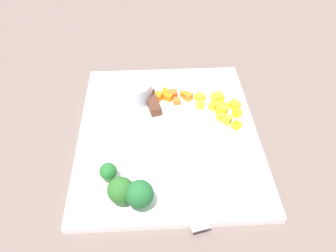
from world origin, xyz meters
TOP-DOWN VIEW (x-y plane):
  - ground_plane at (0.00, 0.00)m, footprint 4.00×4.00m
  - cutting_board at (0.00, 0.00)m, footprint 0.40×0.33m
  - prep_bowl at (-0.10, -0.06)m, footprint 0.08×0.08m
  - chef_knife at (0.00, -0.01)m, footprint 0.32×0.10m
  - carrot_dice_0 at (-0.08, 0.02)m, footprint 0.02×0.02m
  - carrot_dice_1 at (-0.09, 0.05)m, footprint 0.02×0.02m
  - carrot_dice_2 at (-0.11, 0.00)m, footprint 0.01×0.01m
  - carrot_dice_3 at (-0.10, 0.02)m, footprint 0.02×0.02m
  - carrot_dice_4 at (-0.09, 0.01)m, footprint 0.02×0.02m
  - carrot_dice_5 at (-0.09, -0.02)m, footprint 0.02×0.02m
  - carrot_dice_6 at (-0.10, -0.00)m, footprint 0.02×0.02m
  - carrot_dice_7 at (-0.10, 0.04)m, footprint 0.01×0.01m
  - pepper_dice_0 at (-0.00, 0.13)m, footprint 0.02×0.02m
  - pepper_dice_1 at (-0.06, 0.09)m, footprint 0.02×0.02m
  - pepper_dice_2 at (-0.08, 0.11)m, footprint 0.02×0.03m
  - pepper_dice_3 at (-0.02, 0.10)m, footprint 0.02×0.02m
  - pepper_dice_4 at (-0.04, 0.11)m, footprint 0.03×0.03m
  - pepper_dice_5 at (-0.03, 0.14)m, footprint 0.02×0.02m
  - pepper_dice_6 at (-0.01, 0.11)m, footprint 0.02×0.02m
  - pepper_dice_7 at (-0.09, 0.07)m, footprint 0.02×0.02m
  - pepper_dice_8 at (-0.06, 0.14)m, footprint 0.03×0.03m
  - pepper_dice_9 at (-0.06, 0.07)m, footprint 0.02×0.02m
  - broccoli_floret_0 at (0.16, -0.05)m, footprint 0.04×0.04m
  - broccoli_floret_1 at (0.11, -0.10)m, footprint 0.03×0.03m
  - broccoli_floret_2 at (0.15, -0.08)m, footprint 0.04×0.04m

SIDE VIEW (x-z plane):
  - ground_plane at x=0.00m, z-range 0.00..0.00m
  - cutting_board at x=0.00m, z-range 0.00..0.01m
  - carrot_dice_7 at x=-0.10m, z-range 0.01..0.02m
  - carrot_dice_0 at x=-0.08m, z-range 0.01..0.02m
  - pepper_dice_0 at x=0.00m, z-range 0.01..0.02m
  - carrot_dice_2 at x=-0.11m, z-range 0.01..0.02m
  - chef_knife at x=0.00m, z-range 0.01..0.03m
  - pepper_dice_3 at x=-0.02m, z-range 0.01..0.02m
  - carrot_dice_6 at x=-0.10m, z-range 0.01..0.02m
  - carrot_dice_4 at x=-0.09m, z-range 0.01..0.03m
  - carrot_dice_3 at x=-0.10m, z-range 0.01..0.03m
  - pepper_dice_8 at x=-0.06m, z-range 0.01..0.03m
  - pepper_dice_7 at x=-0.09m, z-range 0.01..0.03m
  - carrot_dice_5 at x=-0.09m, z-range 0.01..0.03m
  - pepper_dice_1 at x=-0.06m, z-range 0.01..0.03m
  - carrot_dice_1 at x=-0.09m, z-range 0.01..0.03m
  - pepper_dice_9 at x=-0.06m, z-range 0.01..0.03m
  - pepper_dice_2 at x=-0.08m, z-range 0.01..0.03m
  - pepper_dice_6 at x=-0.01m, z-range 0.01..0.03m
  - pepper_dice_5 at x=-0.03m, z-range 0.01..0.03m
  - pepper_dice_4 at x=-0.04m, z-range 0.01..0.03m
  - broccoli_floret_1 at x=0.11m, z-range 0.01..0.05m
  - prep_bowl at x=-0.10m, z-range 0.01..0.05m
  - broccoli_floret_2 at x=0.15m, z-range 0.01..0.06m
  - broccoli_floret_0 at x=0.16m, z-range 0.01..0.06m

